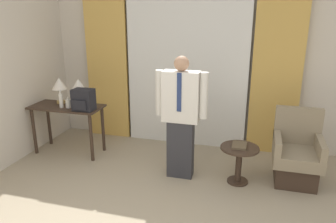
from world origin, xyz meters
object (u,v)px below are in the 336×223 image
object	(u,v)px
desk	(67,114)
bottle_near_edge	(68,103)
side_table	(239,158)
person	(181,114)
table_lamp_right	(79,86)
bottle_by_lamp	(61,100)
backpack	(83,100)
table_lamp_left	(59,85)
armchair	(296,157)
book	(239,145)

from	to	relation	value
desk	bottle_near_edge	xyz separation A→B (m)	(0.08, -0.07, 0.20)
side_table	person	bearing A→B (deg)	-178.32
table_lamp_right	bottle_by_lamp	distance (m)	0.34
bottle_near_edge	side_table	world-z (taller)	bottle_near_edge
table_lamp_right	backpack	xyz separation A→B (m)	(0.20, -0.24, -0.14)
bottle_by_lamp	backpack	bearing A→B (deg)	-4.36
table_lamp_left	armchair	size ratio (longest dim) A/B	0.43
bottle_near_edge	backpack	distance (m)	0.30
bottle_near_edge	backpack	world-z (taller)	backpack
bottle_near_edge	side_table	bearing A→B (deg)	-4.20
desk	bottle_by_lamp	world-z (taller)	bottle_by_lamp
armchair	book	xyz separation A→B (m)	(-0.73, -0.23, 0.17)
desk	person	xyz separation A→B (m)	(1.87, -0.29, 0.25)
table_lamp_left	armchair	xyz separation A→B (m)	(3.53, -0.13, -0.72)
desk	armchair	size ratio (longest dim) A/B	1.16
bottle_by_lamp	armchair	xyz separation A→B (m)	(3.38, 0.08, -0.53)
side_table	armchair	bearing A→B (deg)	19.13
table_lamp_left	bottle_near_edge	size ratio (longest dim) A/B	2.46
person	table_lamp_left	bearing A→B (deg)	168.84
table_lamp_left	bottle_by_lamp	world-z (taller)	table_lamp_left
table_lamp_right	armchair	size ratio (longest dim) A/B	0.43
table_lamp_right	person	distance (m)	1.76
bottle_by_lamp	book	distance (m)	2.69
backpack	book	distance (m)	2.30
person	side_table	distance (m)	0.94
bottle_by_lamp	table_lamp_left	bearing A→B (deg)	124.68
bottle_by_lamp	side_table	xyz separation A→B (m)	(2.67, -0.17, -0.53)
person	book	bearing A→B (deg)	3.03
table_lamp_left	table_lamp_right	xyz separation A→B (m)	(0.34, 0.00, 0.00)
table_lamp_right	person	world-z (taller)	person
desk	bottle_near_edge	distance (m)	0.23
table_lamp_right	book	xyz separation A→B (m)	(2.47, -0.36, -0.55)
armchair	book	bearing A→B (deg)	-162.35
desk	bottle_by_lamp	bearing A→B (deg)	-103.43
armchair	table_lamp_left	bearing A→B (deg)	177.88
desk	bottle_near_edge	size ratio (longest dim) A/B	6.66
desk	person	world-z (taller)	person
side_table	table_lamp_right	bearing A→B (deg)	171.29
table_lamp_left	bottle_by_lamp	bearing A→B (deg)	-55.32
book	person	bearing A→B (deg)	-176.97
bottle_by_lamp	book	world-z (taller)	bottle_by_lamp
bottle_near_edge	side_table	distance (m)	2.61
backpack	armchair	distance (m)	3.05
armchair	side_table	size ratio (longest dim) A/B	1.90
person	side_table	world-z (taller)	person
backpack	armchair	bearing A→B (deg)	2.11
backpack	table_lamp_right	bearing A→B (deg)	130.34
table_lamp_right	backpack	world-z (taller)	table_lamp_right
desk	backpack	distance (m)	0.49
backpack	side_table	world-z (taller)	backpack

